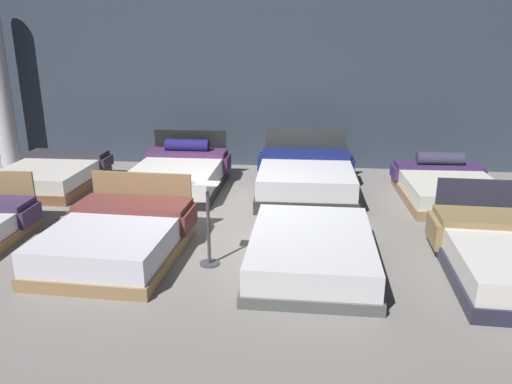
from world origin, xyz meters
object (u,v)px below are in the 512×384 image
Objects in this scene: bed_1 at (118,238)px; bed_7 at (448,188)px; bed_4 at (52,175)px; price_sign at (209,234)px; bed_6 at (306,179)px; bed_2 at (311,251)px; bed_5 at (179,175)px.

bed_1 is 0.96× the size of bed_7.
price_sign is at bearing -39.93° from bed_4.
bed_4 is 4.60m from bed_6.
price_sign is (3.50, -2.84, 0.18)m from bed_4.
bed_4 is 4.51m from price_sign.
bed_2 is 3.59m from bed_7.
bed_2 is at bearing 2.62° from price_sign.
bed_6 is 2.37m from bed_7.
bed_7 is (4.62, -0.11, -0.05)m from bed_5.
bed_7 is (2.26, 2.79, 0.01)m from bed_2.
bed_1 is at bearing -151.59° from bed_7.
bed_7 is (4.65, 2.74, -0.03)m from bed_1.
bed_2 is 3.75m from bed_5.
price_sign is (-1.22, -0.06, 0.19)m from bed_2.
bed_5 reaches higher than bed_4.
bed_1 is 3.60m from bed_6.
bed_7 is 2.04× the size of price_sign.
bed_6 is at bearing 176.75° from bed_7.
bed_7 is (2.37, -0.05, -0.07)m from bed_6.
bed_1 is 5.40m from bed_7.
bed_2 is 5.48m from bed_4.
bed_4 is at bearing 132.09° from bed_1.
bed_1 is 0.99× the size of bed_4.
bed_1 is 3.59m from bed_4.
bed_2 is 1.03× the size of bed_4.
price_sign reaches higher than bed_5.
bed_7 is (6.97, 0.01, -0.00)m from bed_4.
bed_1 reaches higher than bed_2.
bed_6 reaches higher than bed_2.
bed_1 is 0.96× the size of bed_5.
bed_5 reaches higher than bed_2.
bed_6 is (4.60, 0.05, 0.07)m from bed_4.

